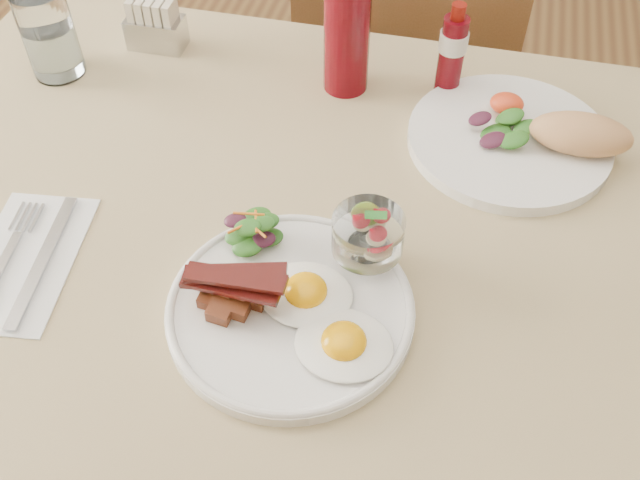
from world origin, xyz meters
TOP-DOWN VIEW (x-y plane):
  - table at (0.00, 0.00)m, footprint 1.33×0.88m
  - chair_far at (0.00, 0.66)m, footprint 0.42×0.42m
  - main_plate at (-0.03, -0.15)m, footprint 0.28×0.28m
  - fried_eggs at (0.01, -0.16)m, footprint 0.18×0.16m
  - bacon_potato_pile at (-0.09, -0.16)m, footprint 0.12×0.07m
  - side_salad at (-0.09, -0.06)m, footprint 0.08×0.07m
  - fruit_cup at (0.04, -0.06)m, footprint 0.08×0.08m
  - second_plate at (0.22, 0.21)m, footprint 0.31×0.28m
  - ketchup_bottle at (-0.06, 0.29)m, footprint 0.07×0.07m
  - hot_sauce_bottle at (0.10, 0.31)m, footprint 0.05×0.05m
  - sugar_caddy at (-0.37, 0.32)m, footprint 0.09×0.05m
  - water_glass at (-0.50, 0.22)m, footprint 0.08×0.08m
  - napkin_cutlery at (-0.36, -0.14)m, footprint 0.15×0.23m

SIDE VIEW (x-z plane):
  - chair_far at x=0.00m, z-range 0.06..0.99m
  - table at x=0.00m, z-range 0.29..1.04m
  - napkin_cutlery at x=-0.36m, z-range 0.75..0.76m
  - main_plate at x=-0.03m, z-range 0.75..0.77m
  - second_plate at x=0.22m, z-range 0.74..0.81m
  - fried_eggs at x=0.01m, z-range 0.76..0.79m
  - side_salad at x=-0.09m, z-range 0.77..0.81m
  - sugar_caddy at x=-0.37m, z-range 0.75..0.83m
  - bacon_potato_pile at x=-0.09m, z-range 0.77..0.82m
  - water_glass at x=-0.50m, z-range 0.74..0.88m
  - fruit_cup at x=0.04m, z-range 0.77..0.86m
  - hot_sauce_bottle at x=0.10m, z-range 0.75..0.90m
  - ketchup_bottle at x=-0.06m, z-range 0.75..0.94m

